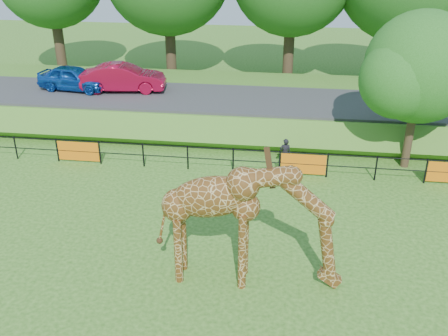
{
  "coord_description": "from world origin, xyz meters",
  "views": [
    {
      "loc": [
        2.27,
        -11.43,
        9.5
      ],
      "look_at": [
        0.13,
        4.15,
        2.0
      ],
      "focal_mm": 40.0,
      "sensor_mm": 36.0,
      "label": 1
    }
  ],
  "objects_px": {
    "giraffe": "(250,225)",
    "car_blue": "(74,78)",
    "car_red": "(123,78)",
    "visitor": "(285,153)",
    "tree_east": "(422,71)"
  },
  "relations": [
    {
      "from": "giraffe",
      "to": "car_blue",
      "type": "relative_size",
      "value": 1.35
    },
    {
      "from": "car_red",
      "to": "visitor",
      "type": "bearing_deg",
      "value": -130.3
    },
    {
      "from": "car_blue",
      "to": "car_red",
      "type": "xyz_separation_m",
      "value": [
        2.8,
        0.2,
        0.07
      ]
    },
    {
      "from": "car_blue",
      "to": "giraffe",
      "type": "bearing_deg",
      "value": -133.47
    },
    {
      "from": "car_blue",
      "to": "car_red",
      "type": "bearing_deg",
      "value": -78.44
    },
    {
      "from": "car_blue",
      "to": "tree_east",
      "type": "relative_size",
      "value": 0.59
    },
    {
      "from": "visitor",
      "to": "tree_east",
      "type": "distance_m",
      "value": 6.54
    },
    {
      "from": "visitor",
      "to": "car_blue",
      "type": "bearing_deg",
      "value": -30.95
    },
    {
      "from": "car_blue",
      "to": "visitor",
      "type": "bearing_deg",
      "value": -107.59
    },
    {
      "from": "giraffe",
      "to": "visitor",
      "type": "relative_size",
      "value": 3.96
    },
    {
      "from": "giraffe",
      "to": "tree_east",
      "type": "height_order",
      "value": "tree_east"
    },
    {
      "from": "tree_east",
      "to": "visitor",
      "type": "bearing_deg",
      "value": -170.53
    },
    {
      "from": "car_blue",
      "to": "visitor",
      "type": "relative_size",
      "value": 2.92
    },
    {
      "from": "tree_east",
      "to": "giraffe",
      "type": "bearing_deg",
      "value": -124.85
    },
    {
      "from": "car_red",
      "to": "tree_east",
      "type": "distance_m",
      "value": 15.44
    }
  ]
}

